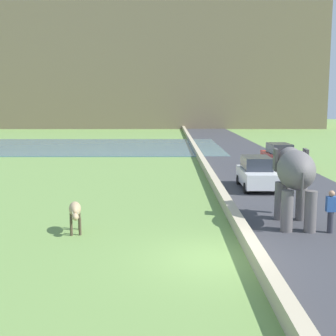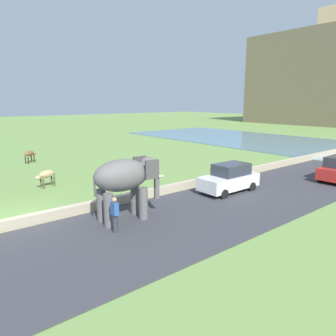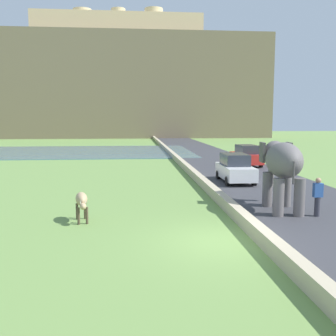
{
  "view_description": "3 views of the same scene",
  "coord_description": "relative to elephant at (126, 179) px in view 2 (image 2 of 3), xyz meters",
  "views": [
    {
      "loc": [
        -1.45,
        -13.67,
        4.84
      ],
      "look_at": [
        -1.47,
        7.9,
        1.69
      ],
      "focal_mm": 49.2,
      "sensor_mm": 36.0,
      "label": 1
    },
    {
      "loc": [
        15.7,
        -3.52,
        5.6
      ],
      "look_at": [
        0.84,
        8.49,
        1.49
      ],
      "focal_mm": 33.49,
      "sensor_mm": 36.0,
      "label": 2
    },
    {
      "loc": [
        -2.86,
        -11.83,
        3.96
      ],
      "look_at": [
        -1.32,
        5.21,
        1.76
      ],
      "focal_mm": 40.92,
      "sensor_mm": 36.0,
      "label": 3
    }
  ],
  "objects": [
    {
      "name": "cow_brown",
      "position": [
        -17.74,
        0.55,
        -1.2
      ],
      "size": [
        1.06,
        1.33,
        1.15
      ],
      "color": "brown",
      "rests_on": "ground"
    },
    {
      "name": "person_beside_elephant",
      "position": [
        1.03,
        -1.23,
        -1.16
      ],
      "size": [
        0.36,
        0.22,
        1.63
      ],
      "color": "#33333D",
      "rests_on": "ground"
    },
    {
      "name": "ground_plane",
      "position": [
        -3.45,
        -3.87,
        -2.04
      ],
      "size": [
        220.0,
        220.0,
        0.0
      ],
      "primitive_type": "plane",
      "color": "#6B8E47"
    },
    {
      "name": "car_white",
      "position": [
        -0.02,
        7.44,
        -1.14
      ],
      "size": [
        1.82,
        4.02,
        1.8
      ],
      "color": "white",
      "rests_on": "ground"
    },
    {
      "name": "cow_tan",
      "position": [
        -8.32,
        -1.04,
        -1.2
      ],
      "size": [
        0.66,
        1.42,
        1.15
      ],
      "color": "tan",
      "rests_on": "ground"
    },
    {
      "name": "elephant",
      "position": [
        0.0,
        0.0,
        0.0
      ],
      "size": [
        1.64,
        3.53,
        2.99
      ],
      "color": "#605B5B",
      "rests_on": "ground"
    },
    {
      "name": "barrier_wall",
      "position": [
        -2.25,
        14.13,
        -1.78
      ],
      "size": [
        0.4,
        110.0,
        0.51
      ],
      "primitive_type": "cube",
      "color": "tan",
      "rests_on": "ground"
    },
    {
      "name": "lake",
      "position": [
        -17.45,
        31.09,
        -2.0
      ],
      "size": [
        36.0,
        18.0,
        0.08
      ],
      "primitive_type": "cube",
      "color": "slate",
      "rests_on": "ground"
    },
    {
      "name": "road_surface",
      "position": [
        1.55,
        16.13,
        -2.01
      ],
      "size": [
        7.0,
        120.0,
        0.06
      ],
      "primitive_type": "cube",
      "color": "#38383D",
      "rests_on": "ground"
    }
  ]
}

